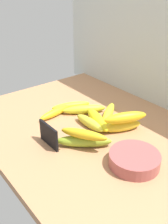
# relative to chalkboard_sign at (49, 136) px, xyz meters

# --- Properties ---
(counter_top) EXTENTS (1.10, 0.76, 0.03)m
(counter_top) POSITION_rel_chalkboard_sign_xyz_m (0.03, 0.19, -0.05)
(counter_top) COLOR #AE7851
(counter_top) RESTS_ON ground
(back_wall) EXTENTS (1.30, 0.02, 0.70)m
(back_wall) POSITION_rel_chalkboard_sign_xyz_m (0.03, 0.58, 0.28)
(back_wall) COLOR silver
(back_wall) RESTS_ON ground
(chalkboard_sign) EXTENTS (0.11, 0.02, 0.08)m
(chalkboard_sign) POSITION_rel_chalkboard_sign_xyz_m (0.00, 0.00, 0.00)
(chalkboard_sign) COLOR black
(chalkboard_sign) RESTS_ON counter_top
(fruit_bowl) EXTENTS (0.17, 0.17, 0.04)m
(fruit_bowl) POSITION_rel_chalkboard_sign_xyz_m (0.27, 0.16, -0.02)
(fruit_bowl) COLOR #A04E4C
(fruit_bowl) RESTS_ON counter_top
(banana_0) EXTENTS (0.20, 0.10, 0.04)m
(banana_0) POSITION_rel_chalkboard_sign_xyz_m (-0.00, 0.23, -0.02)
(banana_0) COLOR yellow
(banana_0) RESTS_ON counter_top
(banana_1) EXTENTS (0.06, 0.18, 0.03)m
(banana_1) POSITION_rel_chalkboard_sign_xyz_m (-0.17, 0.14, -0.02)
(banana_1) COLOR yellow
(banana_1) RESTS_ON counter_top
(banana_2) EXTENTS (0.09, 0.18, 0.03)m
(banana_2) POSITION_rel_chalkboard_sign_xyz_m (-0.18, 0.23, -0.02)
(banana_2) COLOR yellow
(banana_2) RESTS_ON counter_top
(banana_3) EXTENTS (0.13, 0.18, 0.04)m
(banana_3) POSITION_rel_chalkboard_sign_xyz_m (-0.11, 0.25, -0.02)
(banana_3) COLOR gold
(banana_3) RESTS_ON counter_top
(banana_4) EXTENTS (0.10, 0.16, 0.04)m
(banana_4) POSITION_rel_chalkboard_sign_xyz_m (0.09, 0.27, -0.02)
(banana_4) COLOR yellow
(banana_4) RESTS_ON counter_top
(banana_5) EXTENTS (0.16, 0.04, 0.04)m
(banana_5) POSITION_rel_chalkboard_sign_xyz_m (-0.00, 0.19, -0.02)
(banana_5) COLOR gold
(banana_5) RESTS_ON counter_top
(banana_6) EXTENTS (0.13, 0.16, 0.04)m
(banana_6) POSITION_rel_chalkboard_sign_xyz_m (-0.02, 0.31, -0.02)
(banana_6) COLOR yellow
(banana_6) RESTS_ON counter_top
(banana_7) EXTENTS (0.09, 0.16, 0.04)m
(banana_7) POSITION_rel_chalkboard_sign_xyz_m (0.05, 0.29, -0.02)
(banana_7) COLOR gold
(banana_7) RESTS_ON counter_top
(banana_8) EXTENTS (0.16, 0.18, 0.04)m
(banana_8) POSITION_rel_chalkboard_sign_xyz_m (0.08, 0.09, -0.02)
(banana_8) COLOR #8EAC2C
(banana_8) RESTS_ON counter_top
(banana_9) EXTENTS (0.16, 0.12, 0.03)m
(banana_9) POSITION_rel_chalkboard_sign_xyz_m (0.09, 0.08, 0.02)
(banana_9) COLOR gold
(banana_9) RESTS_ON banana_8
(banana_10) EXTENTS (0.11, 0.18, 0.04)m
(banana_10) POSITION_rel_chalkboard_sign_xyz_m (0.11, 0.28, 0.03)
(banana_10) COLOR yellow
(banana_10) RESTS_ON banana_4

